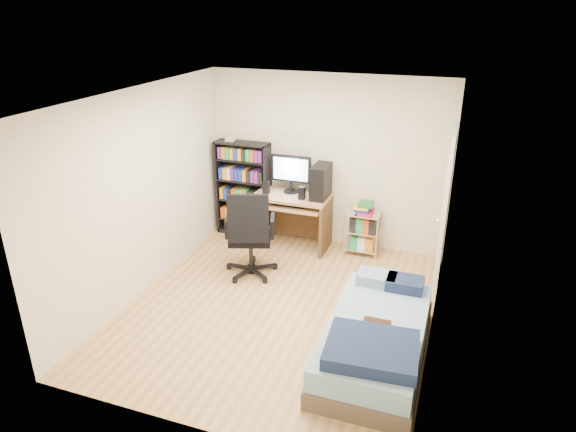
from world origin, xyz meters
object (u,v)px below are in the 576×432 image
at_px(bed, 376,339).
at_px(media_shelf, 243,188).
at_px(office_chair, 250,249).
at_px(computer_desk, 300,200).

bearing_deg(bed, media_shelf, 136.28).
bearing_deg(office_chair, computer_desk, 53.83).
distance_m(media_shelf, computer_desk, 0.97).
distance_m(computer_desk, bed, 2.79).
xyz_separation_m(computer_desk, office_chair, (-0.33, -1.07, -0.35)).
bearing_deg(computer_desk, media_shelf, 171.74).
bearing_deg(bed, office_chair, 147.65).
bearing_deg(office_chair, media_shelf, 98.56).
distance_m(media_shelf, office_chair, 1.41).
xyz_separation_m(media_shelf, office_chair, (0.63, -1.21, -0.37)).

